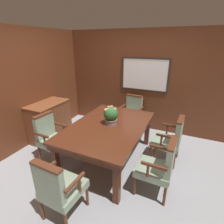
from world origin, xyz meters
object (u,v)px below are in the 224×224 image
(chair_right_near, at_px, (159,166))
(potted_plant, at_px, (111,115))
(chair_head_near, at_px, (59,187))
(chair_left_near, at_px, (51,136))
(chair_head_far, at_px, (132,113))
(dining_table, at_px, (109,129))
(sideboard_cabinet, at_px, (50,121))
(chair_right_far, at_px, (170,138))

(chair_right_near, height_order, potted_plant, potted_plant)
(chair_right_near, bearing_deg, chair_head_near, -47.19)
(chair_left_near, relative_size, chair_head_far, 1.00)
(dining_table, xyz_separation_m, chair_left_near, (-1.01, -0.42, -0.16))
(chair_head_near, distance_m, potted_plant, 1.48)
(chair_right_near, relative_size, sideboard_cabinet, 0.98)
(chair_head_far, xyz_separation_m, chair_head_near, (-0.03, -2.70, 0.00))
(dining_table, height_order, chair_head_near, chair_head_near)
(dining_table, height_order, chair_right_near, chair_right_near)
(potted_plant, bearing_deg, chair_right_far, 19.28)
(chair_left_near, distance_m, sideboard_cabinet, 0.84)
(chair_head_near, bearing_deg, dining_table, -88.87)
(dining_table, bearing_deg, chair_head_far, 89.93)
(chair_left_near, xyz_separation_m, chair_head_near, (0.99, -0.93, 0.00))
(potted_plant, bearing_deg, sideboard_cabinet, 176.22)
(chair_head_near, bearing_deg, sideboard_cabinet, -41.92)
(sideboard_cabinet, bearing_deg, chair_head_near, -44.19)
(chair_left_near, bearing_deg, chair_right_far, -63.31)
(sideboard_cabinet, bearing_deg, chair_right_near, -12.98)
(dining_table, distance_m, sideboard_cabinet, 1.62)
(chair_right_near, height_order, chair_head_far, same)
(dining_table, distance_m, chair_right_near, 1.12)
(chair_right_near, height_order, sideboard_cabinet, chair_right_near)
(sideboard_cabinet, bearing_deg, chair_head_far, 36.26)
(chair_right_near, distance_m, chair_head_far, 2.05)
(chair_right_near, bearing_deg, chair_left_near, -88.84)
(chair_head_near, xyz_separation_m, sideboard_cabinet, (-1.57, 1.53, -0.05))
(dining_table, height_order, chair_left_near, chair_left_near)
(chair_right_near, distance_m, chair_head_near, 1.39)
(potted_plant, bearing_deg, chair_right_near, -26.34)
(sideboard_cabinet, bearing_deg, chair_right_far, 5.53)
(chair_right_near, relative_size, chair_head_far, 1.00)
(dining_table, bearing_deg, chair_right_near, -22.88)
(dining_table, relative_size, chair_right_near, 2.08)
(chair_left_near, relative_size, chair_head_near, 1.00)
(chair_right_far, bearing_deg, chair_head_far, -127.57)
(chair_head_far, distance_m, potted_plant, 1.35)
(chair_right_near, bearing_deg, chair_right_far, 178.83)
(chair_head_far, bearing_deg, sideboard_cabinet, -138.51)
(chair_left_near, height_order, chair_right_far, same)
(chair_right_far, relative_size, chair_head_near, 1.00)
(chair_right_far, xyz_separation_m, chair_head_far, (-1.05, 0.92, 0.00))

